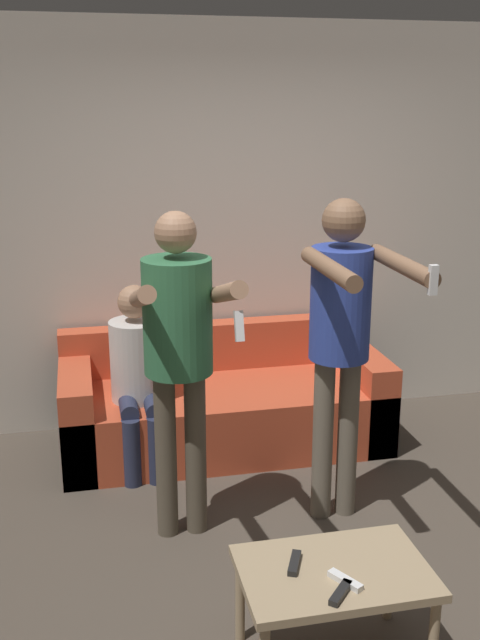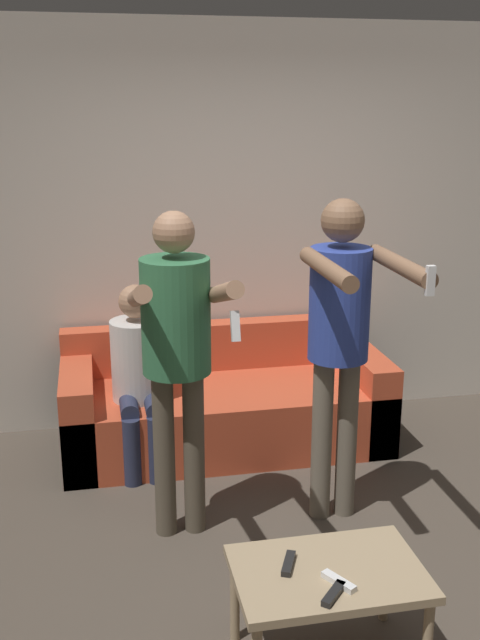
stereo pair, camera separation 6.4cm
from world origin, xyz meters
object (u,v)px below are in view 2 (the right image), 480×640
couch (224,405)px  remote_far (288,563)px  person_standing_left (177,338)px  remote_near (334,594)px  remote_mid (339,581)px  coffee_table (328,581)px  person_standing_right (341,325)px  person_seated (139,369)px

couch → remote_far: size_ratio=13.70×
person_standing_left → remote_near: person_standing_left is taller
couch → remote_mid: size_ratio=14.06×
person_standing_left → coffee_table: size_ratio=2.28×
person_standing_right → remote_near: (-0.42, -1.22, -0.65)m
couch → person_seated: (-0.56, -0.19, 0.36)m
couch → coffee_table: 2.10m
remote_far → person_standing_right: bearing=62.2°
person_seated → coffee_table: size_ratio=1.53×
remote_near → person_seated: bearing=105.2°
person_standing_right → person_seated: 1.38m
coffee_table → remote_far: remote_far is taller
remote_near → remote_mid: (0.04, 0.07, 0.00)m
person_standing_left → remote_near: 1.44m
person_standing_right → coffee_table: size_ratio=2.33×
remote_far → remote_near: bearing=-62.0°
couch → person_standing_left: size_ratio=1.23×
person_seated → remote_near: bearing=-74.8°
remote_mid → person_standing_left: bearing=111.6°
remote_mid → remote_far: 0.22m
coffee_table → remote_near: remote_near is taller
person_seated → remote_mid: 2.10m
person_standing_right → remote_near: person_standing_right is taller
couch → coffee_table: (0.03, -2.10, 0.12)m
remote_mid → remote_near: bearing=-122.2°
person_standing_left → remote_mid: bearing=-68.4°
remote_mid → remote_far: same height
person_standing_right → person_standing_left: bearing=179.4°
person_standing_left → remote_near: bearing=-71.2°
person_standing_left → remote_far: size_ratio=11.18×
person_standing_right → remote_far: 1.31m
person_seated → remote_mid: (0.61, -2.00, -0.18)m
person_standing_left → person_seated: size_ratio=1.49×
person_seated → person_standing_right: bearing=-40.9°
coffee_table → remote_near: (-0.03, -0.16, 0.07)m
person_standing_right → remote_far: person_standing_right is taller
person_standing_right → remote_mid: size_ratio=11.73×
person_standing_right → remote_mid: person_standing_right is taller
person_standing_right → remote_far: bearing=-117.8°
person_standing_left → person_standing_right: person_standing_right is taller
couch → coffee_table: bearing=-89.0°
person_standing_left → remote_mid: size_ratio=11.48×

